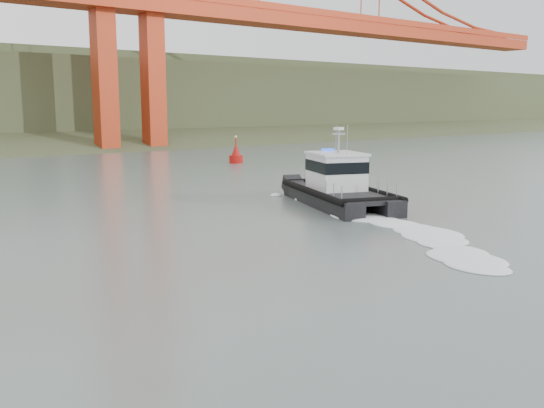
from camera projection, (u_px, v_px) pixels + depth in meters
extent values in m
plane|color=slate|center=(446.00, 289.00, 23.18)|extent=(400.00, 400.00, 0.00)
cube|color=black|center=(320.00, 200.00, 42.04)|extent=(5.33, 11.35, 1.27)
cube|color=black|center=(357.00, 198.00, 42.89)|extent=(5.33, 11.35, 1.27)
cube|color=black|center=(342.00, 193.00, 41.89)|extent=(7.45, 10.86, 0.26)
cube|color=silver|center=(336.00, 172.00, 42.66)|extent=(4.29, 4.66, 2.43)
cube|color=black|center=(336.00, 166.00, 42.59)|extent=(4.37, 4.74, 0.79)
cube|color=silver|center=(336.00, 154.00, 42.45)|extent=(4.56, 4.93, 0.17)
cylinder|color=gray|center=(339.00, 142.00, 42.02)|extent=(0.17, 0.17, 1.90)
cylinder|color=white|center=(339.00, 129.00, 41.87)|extent=(0.74, 0.74, 0.19)
cylinder|color=#A50F0B|center=(236.00, 160.00, 73.46)|extent=(1.68, 1.68, 1.12)
cone|color=#A50F0B|center=(236.00, 151.00, 73.28)|extent=(1.31, 1.31, 1.68)
cylinder|color=#A50F0B|center=(236.00, 141.00, 73.10)|extent=(0.15, 0.15, 0.93)
sphere|color=#E5D87F|center=(236.00, 137.00, 73.01)|extent=(0.28, 0.28, 0.28)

